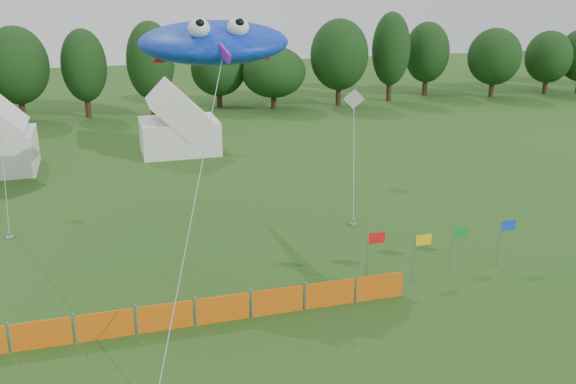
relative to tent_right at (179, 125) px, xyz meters
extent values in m
cylinder|color=#382314|center=(-11.40, 14.03, -0.60)|extent=(0.50, 0.50, 2.57)
ellipsoid|color=black|center=(-11.40, 14.03, 2.76)|extent=(5.20, 5.20, 5.79)
cylinder|color=#382314|center=(-6.09, 13.97, -0.65)|extent=(0.50, 0.50, 2.46)
ellipsoid|color=black|center=(-6.09, 13.97, 2.56)|extent=(3.78, 3.78, 5.55)
cylinder|color=#382314|center=(-0.64, 12.57, -0.55)|extent=(0.50, 0.50, 2.66)
ellipsoid|color=black|center=(-0.64, 12.57, 2.92)|extent=(4.05, 4.05, 5.99)
cylinder|color=#382314|center=(5.63, 15.17, -0.90)|extent=(0.50, 0.50, 1.98)
ellipsoid|color=black|center=(5.63, 15.17, 1.69)|extent=(5.06, 5.06, 4.46)
cylinder|color=#382314|center=(10.34, 13.21, -0.96)|extent=(0.50, 0.50, 1.86)
ellipsoid|color=black|center=(10.34, 13.21, 1.47)|extent=(5.86, 5.86, 4.18)
cylinder|color=#382314|center=(16.62, 13.02, -0.58)|extent=(0.50, 0.50, 2.62)
ellipsoid|color=black|center=(16.62, 13.02, 2.84)|extent=(5.41, 5.41, 5.89)
cylinder|color=#382314|center=(22.12, 13.64, -0.49)|extent=(0.50, 0.50, 2.78)
ellipsoid|color=black|center=(22.12, 13.64, 3.14)|extent=(3.67, 3.67, 6.26)
cylinder|color=#382314|center=(27.01, 15.53, -0.68)|extent=(0.50, 0.50, 2.42)
ellipsoid|color=black|center=(27.01, 15.53, 2.48)|extent=(4.46, 4.46, 5.44)
cylinder|color=#382314|center=(33.04, 12.78, -0.77)|extent=(0.50, 0.50, 2.24)
ellipsoid|color=black|center=(33.04, 12.78, 2.15)|extent=(5.26, 5.26, 5.03)
cylinder|color=#382314|center=(39.43, 12.80, -0.83)|extent=(0.50, 0.50, 2.10)
ellipsoid|color=black|center=(39.43, 12.80, 1.91)|extent=(4.74, 4.74, 4.73)
cube|color=white|center=(0.00, 0.00, -0.74)|extent=(5.19, 4.15, 2.28)
cube|color=orange|center=(-7.55, -23.65, -1.39)|extent=(1.90, 0.06, 1.00)
cube|color=orange|center=(-5.55, -23.65, -1.39)|extent=(1.90, 0.06, 1.00)
cube|color=orange|center=(-3.55, -23.65, -1.39)|extent=(1.90, 0.06, 1.00)
cube|color=orange|center=(-1.55, -23.65, -1.39)|extent=(1.90, 0.06, 1.00)
cube|color=orange|center=(0.45, -23.65, -1.39)|extent=(1.90, 0.06, 1.00)
cube|color=orange|center=(2.45, -23.65, -1.39)|extent=(1.90, 0.06, 1.00)
cube|color=orange|center=(4.45, -23.65, -1.39)|extent=(1.90, 0.06, 1.00)
cylinder|color=gray|center=(4.34, -22.62, -0.75)|extent=(0.06, 0.06, 2.26)
cube|color=red|center=(4.69, -22.62, 0.15)|extent=(0.70, 0.02, 0.45)
cylinder|color=gray|center=(6.34, -22.68, -0.90)|extent=(0.06, 0.06, 1.97)
cube|color=yellow|center=(6.69, -22.68, -0.14)|extent=(0.70, 0.02, 0.45)
cylinder|color=gray|center=(8.34, -22.06, -0.98)|extent=(0.06, 0.06, 1.81)
cube|color=#148C26|center=(8.69, -22.06, -0.30)|extent=(0.70, 0.02, 0.45)
cylinder|color=gray|center=(10.34, -22.44, -0.87)|extent=(0.06, 0.06, 2.04)
cube|color=blue|center=(10.69, -22.44, -0.07)|extent=(0.70, 0.02, 0.45)
ellipsoid|color=blue|center=(-0.33, -16.75, 7.13)|extent=(7.19, 6.13, 2.16)
sphere|color=white|center=(-1.10, -18.09, 7.80)|extent=(0.87, 0.87, 0.87)
sphere|color=white|center=(0.44, -18.09, 7.80)|extent=(0.87, 0.87, 0.87)
ellipsoid|color=red|center=(-1.98, -16.54, 6.56)|extent=(1.82, 0.79, 0.28)
ellipsoid|color=red|center=(1.32, -16.54, 6.56)|extent=(1.82, 0.79, 0.28)
cube|color=purple|center=(-0.33, -19.12, 6.92)|extent=(0.37, 0.96, 0.70)
cylinder|color=#A5A5A5|center=(-2.35, -23.44, 2.47)|extent=(4.07, 9.32, 8.74)
cube|color=silver|center=(9.43, -8.38, 2.80)|extent=(1.25, 0.35, 1.25)
cylinder|color=#A5A5A5|center=(7.89, -12.37, 0.46)|extent=(3.12, 8.00, 4.71)
cube|color=gray|center=(6.34, -16.35, -1.84)|extent=(0.30, 0.30, 0.10)
cube|color=gray|center=(-9.66, -13.35, -1.84)|extent=(0.30, 0.30, 0.10)
camera|label=1|loc=(-5.00, -43.50, 9.67)|focal=40.00mm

